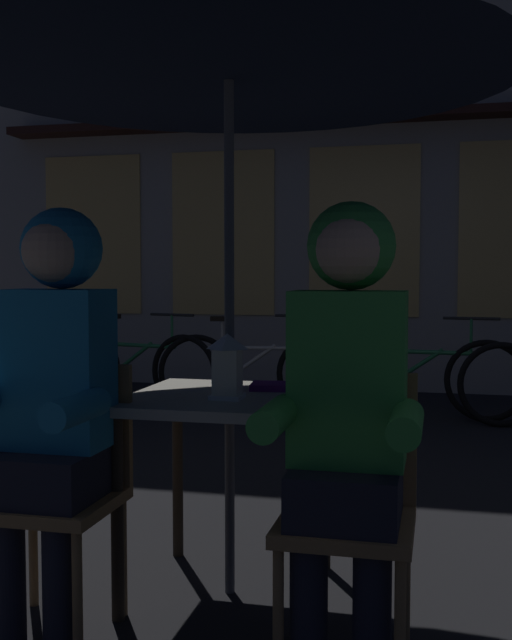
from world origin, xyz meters
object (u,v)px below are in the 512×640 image
at_px(bicycle_second, 135,367).
at_px(person_right_hooded, 347,386).
at_px(bicycle_fourth, 421,376).
at_px(lantern, 227,365).
at_px(bicycle_third, 255,371).
at_px(patio_umbrella, 229,26).
at_px(book, 278,386).
at_px(cafe_table, 230,422).
at_px(person_left_hooded, 53,376).
at_px(bicycle_nearest, 14,365).
at_px(chair_right, 349,499).
at_px(chair_left, 63,480).

bearing_deg(bicycle_second, person_right_hooded, -60.16).
height_order(bicycle_second, bicycle_fourth, same).
height_order(lantern, bicycle_second, lantern).
bearing_deg(bicycle_fourth, bicycle_third, 179.66).
height_order(patio_umbrella, book, patio_umbrella).
height_order(cafe_table, bicycle_third, bicycle_third).
bearing_deg(person_left_hooded, bicycle_second, 108.85).
bearing_deg(bicycle_fourth, bicycle_nearest, -178.66).
bearing_deg(bicycle_second, book, -60.14).
distance_m(lantern, bicycle_third, 3.91).
distance_m(person_right_hooded, book, 0.68).
bearing_deg(chair_right, bicycle_fourth, 88.30).
xyz_separation_m(chair_left, person_right_hooded, (0.96, -0.06, 0.36)).
bearing_deg(chair_right, bicycle_second, 120.18).
bearing_deg(cafe_table, book, 47.51).
relative_size(cafe_table, chair_left, 0.85).
bearing_deg(bicycle_fourth, chair_left, -104.92).
height_order(patio_umbrella, chair_right, patio_umbrella).
bearing_deg(cafe_table, lantern, -78.81).
height_order(person_right_hooded, book, person_right_hooded).
xyz_separation_m(chair_right, bicycle_third, (-1.27, 4.06, -0.14)).
xyz_separation_m(chair_right, book, (-0.33, 0.53, 0.26)).
height_order(patio_umbrella, bicycle_second, patio_umbrella).
bearing_deg(lantern, chair_right, -30.62).
height_order(person_left_hooded, bicycle_fourth, person_left_hooded).
distance_m(lantern, bicycle_nearest, 4.82).
height_order(chair_right, bicycle_second, chair_right).
xyz_separation_m(lantern, person_right_hooded, (0.46, -0.33, -0.01)).
bearing_deg(cafe_table, patio_umbrella, 0.00).
distance_m(lantern, person_right_hooded, 0.57).
relative_size(patio_umbrella, chair_left, 2.66).
bearing_deg(bicycle_third, patio_umbrella, -77.92).
distance_m(person_left_hooded, book, 0.86).
distance_m(person_left_hooded, bicycle_third, 4.16).
height_order(cafe_table, chair_right, chair_right).
distance_m(chair_left, bicycle_fourth, 4.20).
distance_m(cafe_table, person_right_hooded, 0.67).
height_order(chair_right, person_right_hooded, person_right_hooded).
xyz_separation_m(lantern, chair_left, (-0.50, -0.27, -0.37)).
xyz_separation_m(chair_left, chair_right, (0.96, 0.00, 0.00)).
height_order(cafe_table, patio_umbrella, patio_umbrella).
relative_size(cafe_table, bicycle_nearest, 0.44).
xyz_separation_m(patio_umbrella, bicycle_fourth, (0.60, 3.69, -1.71)).
distance_m(patio_umbrella, chair_left, 1.68).
height_order(chair_left, book, chair_left).
bearing_deg(book, chair_left, -146.15).
xyz_separation_m(patio_umbrella, bicycle_second, (-1.89, 3.71, -1.71)).
distance_m(patio_umbrella, chair_right, 1.68).
height_order(lantern, person_right_hooded, person_right_hooded).
distance_m(patio_umbrella, person_left_hooded, 1.37).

